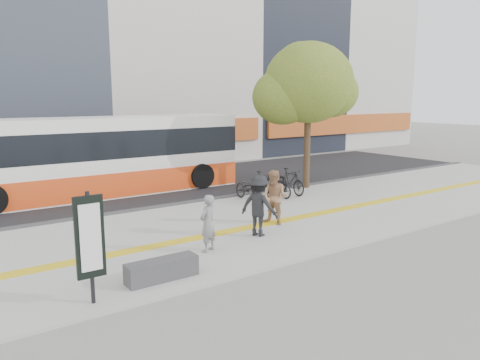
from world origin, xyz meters
TOP-DOWN VIEW (x-y plane):
  - ground at (0.00, 0.00)m, footprint 120.00×120.00m
  - sidewalk at (0.00, 1.50)m, footprint 40.00×7.00m
  - tactile_strip at (0.00, 1.00)m, footprint 40.00×0.45m
  - street at (0.00, 9.00)m, footprint 40.00×8.00m
  - curb at (0.00, 5.00)m, footprint 40.00×0.25m
  - bench at (-2.60, -1.20)m, footprint 1.60×0.45m
  - signboard at (-4.20, -1.51)m, footprint 0.55×0.10m
  - street_tree at (7.18, 4.82)m, footprint 4.40×3.80m
  - bus at (-0.71, 8.50)m, footprint 11.79×2.80m
  - bicycle_row at (4.58, 4.00)m, footprint 2.72×1.84m
  - seated_woman at (-0.80, -0.16)m, footprint 0.64×0.54m
  - pedestrian_tan at (2.25, 0.86)m, footprint 0.89×1.00m
  - pedestrian_dark at (1.11, 0.19)m, footprint 1.07×1.30m

SIDE VIEW (x-z plane):
  - ground at x=0.00m, z-range 0.00..0.00m
  - street at x=0.00m, z-range 0.00..0.06m
  - sidewalk at x=0.00m, z-range 0.00..0.08m
  - curb at x=0.00m, z-range 0.00..0.14m
  - tactile_strip at x=0.00m, z-range 0.08..0.09m
  - bench at x=-2.60m, z-range 0.08..0.53m
  - bicycle_row at x=4.58m, z-range 0.05..1.11m
  - seated_woman at x=-0.80m, z-range 0.08..1.56m
  - pedestrian_tan at x=2.25m, z-range 0.08..1.78m
  - pedestrian_dark at x=1.11m, z-range 0.08..1.83m
  - signboard at x=-4.20m, z-range 0.27..2.47m
  - bus at x=-0.71m, z-range -0.03..3.11m
  - street_tree at x=7.18m, z-range 1.36..7.67m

